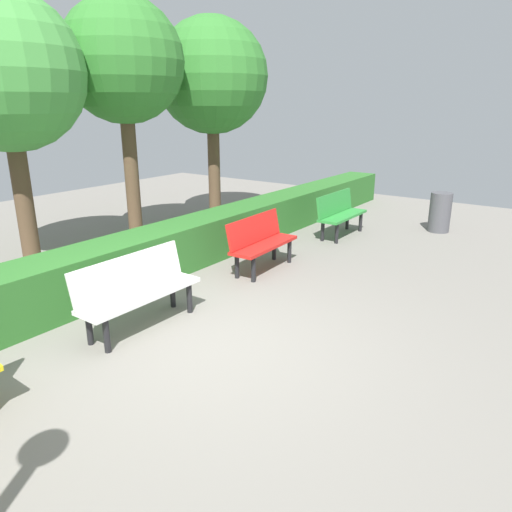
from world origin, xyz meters
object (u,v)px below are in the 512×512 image
Objects in this scene: tree_mid at (123,63)px; tree_far at (5,73)px; bench_red at (261,240)px; bench_white at (137,288)px; bench_green at (340,212)px; trash_bin at (440,212)px; tree_near at (212,77)px.

tree_far is (1.94, -0.34, -0.25)m from tree_mid.
bench_white is (2.53, -0.01, 0.00)m from bench_red.
bench_red is at bearing -2.41° from bench_green.
bench_red is at bearing 90.99° from tree_mid.
trash_bin is (-4.11, 1.67, -0.07)m from bench_red.
bench_green reaches higher than bench_white.
trash_bin is at bearing 141.19° from tree_far.
tree_mid is at bearing -47.69° from trash_bin.
tree_near is at bearing -148.95° from bench_white.
bench_white reaches higher than trash_bin.
tree_far reaches higher than trash_bin.
bench_green reaches higher than trash_bin.
bench_white is at bearing -2.40° from bench_red.
tree_near is 2.24m from tree_mid.
bench_green is 0.33× the size of tree_mid.
bench_red is 4.39m from tree_near.
bench_red is at bearing 51.92° from tree_near.
tree_near reaches higher than tree_far.
bench_white is at bearing 49.40° from tree_mid.
tree_mid is 6.79m from trash_bin.
bench_white is 6.84m from trash_bin.
tree_mid is (-2.48, -2.89, 2.74)m from bench_white.
bench_white is at bearing 80.54° from tree_far.
tree_far reaches higher than bench_white.
bench_green and bench_red have the same top height.
tree_near is at bearing 173.75° from tree_far.
bench_green is at bearing 131.48° from tree_mid.
bench_red reaches higher than trash_bin.
tree_mid reaches higher than bench_green.
bench_green is 1.00× the size of bench_red.
bench_red is 4.55m from tree_far.
bench_green is at bearing -46.13° from trash_bin.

